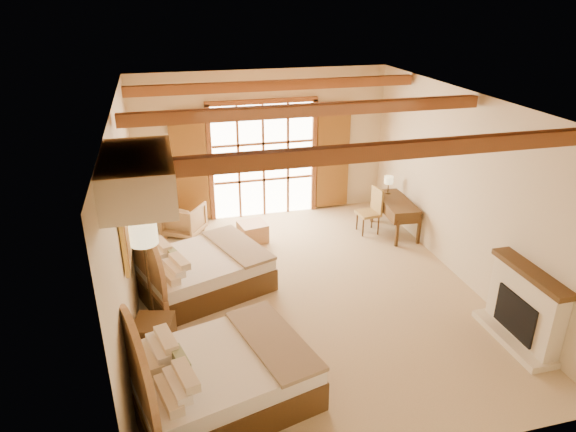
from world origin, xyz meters
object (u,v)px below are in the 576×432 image
object	(u,v)px
bed_near	(209,375)
desk	(395,215)
bed_far	(193,269)
armchair	(184,219)
nightstand	(155,339)

from	to	relation	value
bed_near	desk	bearing A→B (deg)	27.84
bed_near	bed_far	size ratio (longest dim) A/B	0.97
bed_near	bed_far	world-z (taller)	bed_near
bed_far	armchair	xyz separation A→B (m)	(-0.00, 2.26, -0.07)
bed_far	desk	xyz separation A→B (m)	(4.26, 1.26, -0.02)
bed_far	nightstand	bearing A→B (deg)	-132.08
armchair	bed_near	bearing A→B (deg)	121.85
nightstand	armchair	xyz separation A→B (m)	(0.66, 3.91, 0.03)
armchair	desk	distance (m)	4.38
bed_far	armchair	distance (m)	2.26
bed_near	armchair	bearing A→B (deg)	74.91
bed_far	desk	size ratio (longest dim) A/B	1.86
armchair	nightstand	bearing A→B (deg)	112.69
bed_near	nightstand	bearing A→B (deg)	106.72
bed_near	armchair	size ratio (longest dim) A/B	3.34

